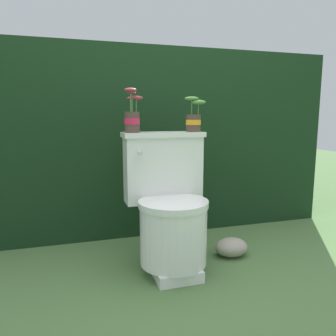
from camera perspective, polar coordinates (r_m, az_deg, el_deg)
ground_plane at (r=2.07m, az=2.24°, el=-17.40°), size 12.00×12.00×0.00m
hedge_backdrop at (r=2.85m, az=-4.42°, el=4.89°), size 2.96×0.80×1.43m
toilet at (r=1.98m, az=0.27°, el=-7.31°), size 0.50×0.51×0.82m
potted_plant_left at (r=1.98m, az=-6.26°, el=8.88°), size 0.12×0.11×0.26m
potted_plant_midleft at (r=2.08m, az=4.51°, el=8.72°), size 0.14×0.09×0.22m
garden_stone at (r=2.27m, az=10.98°, el=-13.37°), size 0.22×0.18×0.12m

